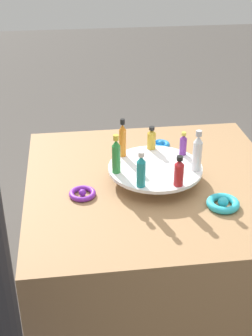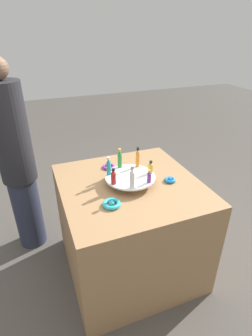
{
  "view_description": "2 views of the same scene",
  "coord_description": "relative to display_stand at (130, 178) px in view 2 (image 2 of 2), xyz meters",
  "views": [
    {
      "loc": [
        0.3,
        1.45,
        1.66
      ],
      "look_at": [
        0.13,
        0.16,
        0.93
      ],
      "focal_mm": 50.0,
      "sensor_mm": 36.0,
      "label": 1
    },
    {
      "loc": [
        -1.42,
        0.58,
        1.73
      ],
      "look_at": [
        0.02,
        0.02,
        0.89
      ],
      "focal_mm": 28.0,
      "sensor_mm": 36.0,
      "label": 2
    }
  ],
  "objects": [
    {
      "name": "bottle_red",
      "position": [
        -0.05,
        0.14,
        0.07
      ],
      "size": [
        0.03,
        0.03,
        0.11
      ],
      "color": "#B21E23",
      "rests_on": "display_stand"
    },
    {
      "name": "bottle_orange",
      "position": [
        0.11,
        -0.1,
        0.08
      ],
      "size": [
        0.03,
        0.03,
        0.15
      ],
      "color": "orange",
      "rests_on": "display_stand"
    },
    {
      "name": "bottle_clear",
      "position": [
        -0.14,
        0.04,
        0.09
      ],
      "size": [
        0.03,
        0.03,
        0.15
      ],
      "color": "silver",
      "rests_on": "display_stand"
    },
    {
      "name": "display_stand",
      "position": [
        0.0,
        0.0,
        0.0
      ],
      "size": [
        0.34,
        0.34,
        0.06
      ],
      "color": "white",
      "rests_on": "party_table"
    },
    {
      "name": "ground_plane",
      "position": [
        0.0,
        0.0,
        -0.82
      ],
      "size": [
        12.0,
        12.0,
        0.0
      ],
      "primitive_type": "plane",
      "color": "#4C4742"
    },
    {
      "name": "person_figure",
      "position": [
        0.56,
        0.72,
        -0.03
      ],
      "size": [
        0.27,
        0.27,
        1.57
      ],
      "rotation": [
        0.0,
        0.0,
        -2.24
      ],
      "color": "#282D42",
      "rests_on": "ground_plane"
    },
    {
      "name": "ribbon_bow_purple",
      "position": [
        0.27,
        0.07,
        -0.03
      ],
      "size": [
        0.09,
        0.09,
        0.03
      ],
      "color": "purple",
      "rests_on": "party_table"
    },
    {
      "name": "bottle_green",
      "position": [
        0.14,
        0.02,
        0.08
      ],
      "size": [
        0.03,
        0.03,
        0.14
      ],
      "color": "#288438",
      "rests_on": "display_stand"
    },
    {
      "name": "party_table",
      "position": [
        0.0,
        0.0,
        -0.43
      ],
      "size": [
        0.94,
        0.94,
        0.78
      ],
      "color": "#9E754C",
      "rests_on": "ground_plane"
    },
    {
      "name": "bottle_gold",
      "position": [
        -0.01,
        -0.15,
        0.06
      ],
      "size": [
        0.03,
        0.03,
        0.09
      ],
      "color": "gold",
      "rests_on": "display_stand"
    },
    {
      "name": "ribbon_bow_teal",
      "position": [
        -0.2,
        0.2,
        -0.03
      ],
      "size": [
        0.11,
        0.11,
        0.04
      ],
      "color": "#2DB7CC",
      "rests_on": "party_table"
    },
    {
      "name": "bottle_teal",
      "position": [
        0.07,
        0.13,
        0.07
      ],
      "size": [
        0.03,
        0.03,
        0.13
      ],
      "color": "teal",
      "rests_on": "display_stand"
    },
    {
      "name": "ribbon_bow_blue",
      "position": [
        -0.07,
        -0.27,
        -0.03
      ],
      "size": [
        0.08,
        0.08,
        0.03
      ],
      "color": "blue",
      "rests_on": "party_table"
    },
    {
      "name": "bottle_purple",
      "position": [
        -0.12,
        -0.08,
        0.06
      ],
      "size": [
        0.03,
        0.03,
        0.09
      ],
      "color": "#702D93",
      "rests_on": "display_stand"
    }
  ]
}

